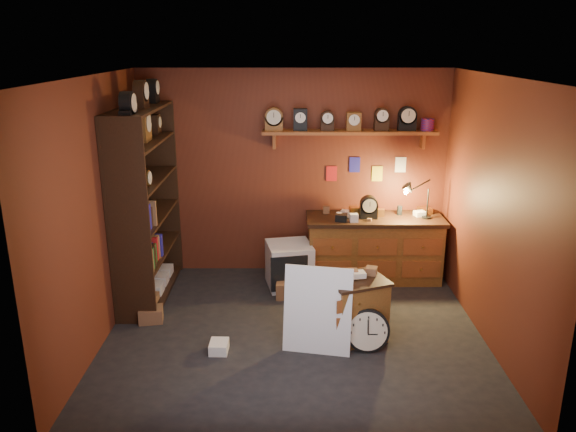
# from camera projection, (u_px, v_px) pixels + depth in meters

# --- Properties ---
(floor) EXTENTS (4.00, 4.00, 0.00)m
(floor) POSITION_uv_depth(u_px,v_px,m) (294.00, 333.00, 6.07)
(floor) COLOR black
(floor) RESTS_ON ground
(room_shell) EXTENTS (4.02, 3.62, 2.71)m
(room_shell) POSITION_uv_depth(u_px,v_px,m) (299.00, 175.00, 5.66)
(room_shell) COLOR #5F2716
(room_shell) RESTS_ON ground
(shelving_unit) EXTENTS (0.47, 1.60, 2.58)m
(shelving_unit) POSITION_uv_depth(u_px,v_px,m) (143.00, 197.00, 6.64)
(shelving_unit) COLOR black
(shelving_unit) RESTS_ON ground
(workbench) EXTENTS (1.76, 0.66, 1.36)m
(workbench) POSITION_uv_depth(u_px,v_px,m) (374.00, 245.00, 7.33)
(workbench) COLOR brown
(workbench) RESTS_ON ground
(low_cabinet) EXTENTS (0.73, 0.68, 0.76)m
(low_cabinet) POSITION_uv_depth(u_px,v_px,m) (356.00, 306.00, 5.86)
(low_cabinet) COLOR brown
(low_cabinet) RESTS_ON ground
(big_round_clock) EXTENTS (0.45, 0.16, 0.45)m
(big_round_clock) POSITION_uv_depth(u_px,v_px,m) (367.00, 331.00, 5.66)
(big_round_clock) COLOR black
(big_round_clock) RESTS_ON ground
(white_panel) EXTENTS (0.71, 0.31, 0.90)m
(white_panel) POSITION_uv_depth(u_px,v_px,m) (317.00, 349.00, 5.74)
(white_panel) COLOR silver
(white_panel) RESTS_ON ground
(mini_fridge) EXTENTS (0.64, 0.66, 0.57)m
(mini_fridge) POSITION_uv_depth(u_px,v_px,m) (289.00, 265.00, 7.16)
(mini_fridge) COLOR silver
(mini_fridge) RESTS_ON ground
(floor_box_a) EXTENTS (0.29, 0.26, 0.16)m
(floor_box_a) POSITION_uv_depth(u_px,v_px,m) (151.00, 315.00, 6.30)
(floor_box_a) COLOR brown
(floor_box_a) RESTS_ON ground
(floor_box_b) EXTENTS (0.19, 0.22, 0.11)m
(floor_box_b) POSITION_uv_depth(u_px,v_px,m) (219.00, 347.00, 5.68)
(floor_box_b) COLOR white
(floor_box_b) RESTS_ON ground
(floor_box_c) EXTENTS (0.28, 0.23, 0.20)m
(floor_box_c) POSITION_uv_depth(u_px,v_px,m) (287.00, 290.00, 6.88)
(floor_box_c) COLOR brown
(floor_box_c) RESTS_ON ground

